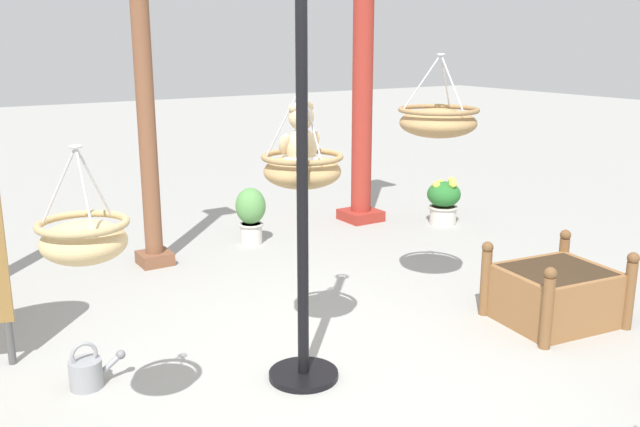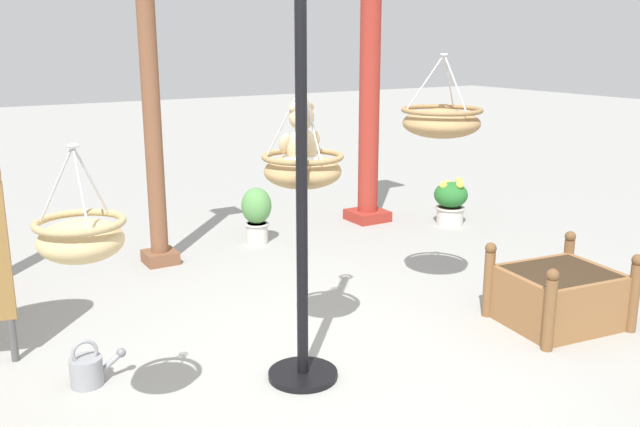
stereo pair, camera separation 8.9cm
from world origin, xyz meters
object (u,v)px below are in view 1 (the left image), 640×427
(watering_can, at_px, (87,372))
(display_pole_central, at_px, (303,250))
(greenhouse_pillar_right, at_px, (362,100))
(hanging_basket_with_teddy, at_px, (302,169))
(potted_plant_small_succulent, at_px, (251,213))
(wooden_planter_box, at_px, (555,293))
(potted_plant_tall_leafy, at_px, (444,201))
(greenhouse_pillar_far_back, at_px, (146,118))
(teddy_bear, at_px, (300,140))
(hanging_basket_right_low, at_px, (438,121))
(hanging_basket_left_high, at_px, (84,239))

(watering_can, bearing_deg, display_pole_central, -27.12)
(greenhouse_pillar_right, height_order, watering_can, greenhouse_pillar_right)
(hanging_basket_with_teddy, xyz_separation_m, potted_plant_small_succulent, (0.91, 2.57, -0.96))
(wooden_planter_box, relative_size, watering_can, 2.70)
(greenhouse_pillar_right, relative_size, potted_plant_tall_leafy, 5.41)
(potted_plant_small_succulent, relative_size, watering_can, 1.69)
(greenhouse_pillar_far_back, distance_m, potted_plant_tall_leafy, 3.51)
(teddy_bear, relative_size, wooden_planter_box, 0.43)
(hanging_basket_with_teddy, height_order, hanging_basket_right_low, hanging_basket_right_low)
(display_pole_central, bearing_deg, hanging_basket_right_low, 18.62)
(potted_plant_small_succulent, bearing_deg, teddy_bear, -109.58)
(watering_can, bearing_deg, hanging_basket_left_high, -99.30)
(teddy_bear, xyz_separation_m, watering_can, (-1.33, 0.34, -1.37))
(greenhouse_pillar_far_back, distance_m, wooden_planter_box, 3.79)
(hanging_basket_left_high, bearing_deg, hanging_basket_right_low, 13.69)
(hanging_basket_right_low, bearing_deg, greenhouse_pillar_right, 66.44)
(potted_plant_tall_leafy, bearing_deg, wooden_planter_box, -115.25)
(greenhouse_pillar_far_back, xyz_separation_m, wooden_planter_box, (2.09, -2.94, -1.16))
(greenhouse_pillar_right, bearing_deg, hanging_basket_left_high, -140.86)
(hanging_basket_right_low, distance_m, greenhouse_pillar_right, 2.71)
(display_pole_central, xyz_separation_m, wooden_planter_box, (2.07, -0.24, -0.62))
(hanging_basket_right_low, height_order, watering_can, hanging_basket_right_low)
(potted_plant_tall_leafy, bearing_deg, hanging_basket_with_teddy, -146.29)
(potted_plant_small_succulent, bearing_deg, hanging_basket_with_teddy, -109.43)
(hanging_basket_left_high, bearing_deg, watering_can, 80.70)
(display_pole_central, xyz_separation_m, greenhouse_pillar_far_back, (-0.03, 2.70, 0.54))
(display_pole_central, bearing_deg, wooden_planter_box, -6.66)
(wooden_planter_box, xyz_separation_m, potted_plant_tall_leafy, (1.22, 2.58, 0.05))
(display_pole_central, relative_size, potted_plant_tall_leafy, 4.91)
(hanging_basket_with_teddy, distance_m, wooden_planter_box, 2.24)
(hanging_basket_with_teddy, xyz_separation_m, hanging_basket_left_high, (-1.46, -0.43, -0.12))
(hanging_basket_with_teddy, relative_size, teddy_bear, 1.60)
(greenhouse_pillar_far_back, bearing_deg, display_pole_central, -89.39)
(hanging_basket_right_low, bearing_deg, teddy_bear, -170.19)
(display_pole_central, relative_size, watering_can, 7.57)
(hanging_basket_right_low, bearing_deg, potted_plant_small_succulent, 100.74)
(display_pole_central, height_order, greenhouse_pillar_right, greenhouse_pillar_right)
(greenhouse_pillar_far_back, relative_size, potted_plant_tall_leafy, 5.34)
(hanging_basket_right_low, bearing_deg, greenhouse_pillar_far_back, 124.81)
(hanging_basket_left_high, distance_m, greenhouse_pillar_far_back, 3.16)
(greenhouse_pillar_right, bearing_deg, wooden_planter_box, -99.03)
(hanging_basket_right_low, bearing_deg, hanging_basket_left_high, -166.31)
(hanging_basket_right_low, relative_size, wooden_planter_box, 0.66)
(hanging_basket_with_teddy, xyz_separation_m, watering_can, (-1.33, 0.36, -1.19))
(hanging_basket_with_teddy, distance_m, hanging_basket_right_low, 1.38)
(hanging_basket_with_teddy, relative_size, wooden_planter_box, 0.69)
(display_pole_central, distance_m, wooden_planter_box, 2.17)
(hanging_basket_right_low, height_order, greenhouse_pillar_right, greenhouse_pillar_right)
(watering_can, bearing_deg, greenhouse_pillar_right, 32.31)
(display_pole_central, xyz_separation_m, teddy_bear, (0.15, 0.27, 0.63))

